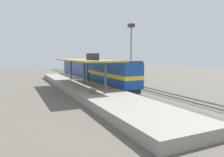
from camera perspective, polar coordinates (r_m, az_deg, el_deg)
name	(u,v)px	position (r m, az deg, el deg)	size (l,w,h in m)	color
ground_plane	(123,88)	(34.83, 2.98, -2.54)	(120.00, 120.00, 0.00)	#5B564C
track_near	(112,88)	(33.94, 0.00, -2.71)	(3.20, 110.00, 0.16)	#4E4941
track_far	(136,87)	(36.11, 6.63, -2.21)	(3.20, 110.00, 0.16)	#4E4941
platform	(85,88)	(32.22, -7.44, -2.49)	(6.00, 44.00, 0.90)	gray
station_canopy	(84,61)	(31.77, -7.49, 4.79)	(5.20, 18.00, 4.70)	#47474C
platform_bench	(92,90)	(24.67, -5.30, -3.04)	(0.44, 1.70, 0.50)	#333338
locomotive	(111,74)	(33.88, -0.18, 1.33)	(2.93, 14.43, 4.44)	#28282D
passenger_carriage_single	(79,68)	(50.74, -8.79, 2.78)	(2.90, 20.00, 4.24)	#28282D
freight_car	(121,73)	(40.94, 2.36, 1.55)	(2.80, 12.00, 3.54)	#28282D
light_mast	(131,40)	(43.86, 5.19, 10.25)	(1.10, 1.10, 11.70)	slate
person_waiting	(89,75)	(36.81, -6.28, 0.81)	(0.34, 0.34, 1.71)	#4C4C51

